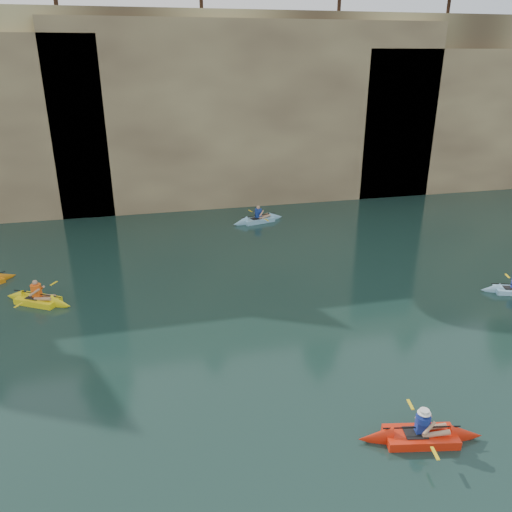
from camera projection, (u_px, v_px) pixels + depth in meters
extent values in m
plane|color=black|center=(386.00, 445.00, 12.50)|extent=(160.00, 160.00, 0.00)
cube|color=tan|center=(206.00, 99.00, 37.29)|extent=(70.00, 16.00, 12.00)
cube|color=tan|center=(255.00, 113.00, 31.17)|extent=(24.00, 2.40, 11.40)
cube|color=black|center=(163.00, 185.00, 30.82)|extent=(3.50, 1.00, 3.20)
cube|color=black|center=(372.00, 164.00, 33.61)|extent=(5.00, 1.00, 4.50)
cube|color=red|center=(421.00, 436.00, 12.58)|extent=(2.56, 1.23, 0.28)
cone|color=red|center=(465.00, 435.00, 12.63)|extent=(0.99, 0.89, 0.73)
cone|color=red|center=(375.00, 438.00, 12.54)|extent=(0.99, 0.89, 0.73)
cube|color=black|center=(415.00, 433.00, 12.54)|extent=(0.63, 0.56, 0.04)
cube|color=navy|center=(422.00, 424.00, 12.44)|extent=(0.35, 0.26, 0.47)
sphere|color=tan|center=(424.00, 413.00, 12.32)|extent=(0.20, 0.20, 0.20)
cylinder|color=black|center=(422.00, 427.00, 12.48)|extent=(1.93, 0.41, 0.04)
cube|color=yellow|center=(410.00, 405.00, 13.29)|extent=(0.16, 0.43, 0.02)
cube|color=yellow|center=(435.00, 453.00, 11.67)|extent=(0.16, 0.43, 0.02)
cylinder|color=white|center=(424.00, 412.00, 12.30)|extent=(0.34, 0.34, 0.09)
cone|color=orange|center=(8.00, 276.00, 21.72)|extent=(0.97, 0.95, 0.63)
cone|color=#98D7FF|center=(490.00, 289.00, 20.53)|extent=(0.89, 0.84, 0.64)
cube|color=black|center=(511.00, 288.00, 20.43)|extent=(0.65, 0.55, 0.04)
cube|color=yellow|center=(507.00, 276.00, 21.14)|extent=(0.21, 0.42, 0.02)
cube|color=yellow|center=(38.00, 300.00, 19.58)|extent=(2.39, 1.86, 0.27)
cone|color=yellow|center=(62.00, 304.00, 19.28)|extent=(1.09, 1.06, 0.75)
cone|color=yellow|center=(15.00, 296.00, 19.88)|extent=(1.09, 1.06, 0.75)
cube|color=black|center=(34.00, 297.00, 19.58)|extent=(0.71, 0.68, 0.04)
cube|color=#FE6215|center=(36.00, 291.00, 19.43)|extent=(0.40, 0.36, 0.50)
sphere|color=tan|center=(35.00, 283.00, 19.30)|extent=(0.21, 0.21, 0.21)
cylinder|color=black|center=(37.00, 294.00, 19.48)|extent=(1.91, 1.16, 0.04)
cube|color=yellow|center=(54.00, 283.00, 20.36)|extent=(0.28, 0.40, 0.02)
cube|color=yellow|center=(18.00, 305.00, 18.59)|extent=(0.28, 0.40, 0.02)
cube|color=#82BBDA|center=(258.00, 220.00, 29.09)|extent=(2.62, 1.39, 0.27)
cone|color=#82BBDA|center=(276.00, 217.00, 29.61)|extent=(1.05, 0.95, 0.75)
cone|color=#82BBDA|center=(240.00, 223.00, 28.57)|extent=(1.05, 0.95, 0.75)
cube|color=black|center=(256.00, 218.00, 28.98)|extent=(0.65, 0.59, 0.04)
cube|color=navy|center=(258.00, 213.00, 28.94)|extent=(0.39, 0.30, 0.50)
sphere|color=tan|center=(258.00, 207.00, 28.80)|extent=(0.21, 0.21, 0.21)
cylinder|color=black|center=(258.00, 215.00, 28.98)|extent=(2.15, 0.60, 0.04)
cube|color=yellow|center=(250.00, 211.00, 29.80)|extent=(0.18, 0.43, 0.02)
cube|color=yellow|center=(267.00, 220.00, 28.16)|extent=(0.18, 0.43, 0.02)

